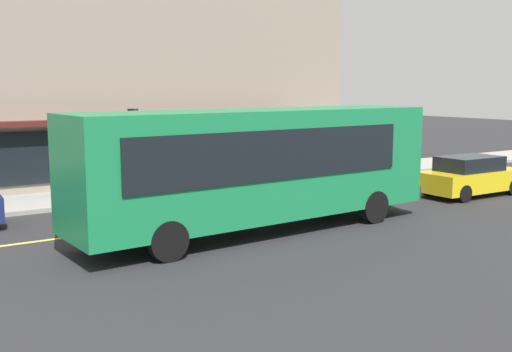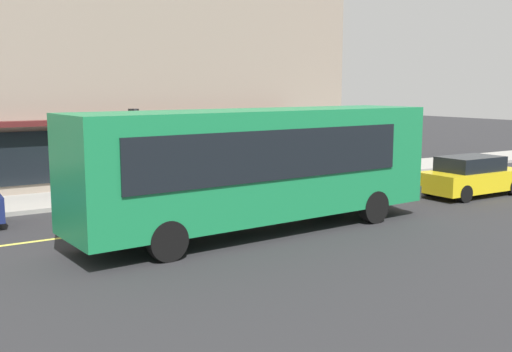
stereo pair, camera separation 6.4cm
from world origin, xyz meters
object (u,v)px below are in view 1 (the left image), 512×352
Objects in this scene: bus at (260,163)px; pedestrian_by_curb at (231,162)px; car_yellow at (471,176)px; traffic_light at (134,131)px.

bus is 6.68× the size of pedestrian_by_curb.
car_yellow is 9.31m from pedestrian_by_curb.
bus is 10.09m from car_yellow.
traffic_light is (-1.18, 6.61, 0.55)m from bus.
traffic_light is at bearing 100.11° from bus.
pedestrian_by_curb is (-7.22, 5.86, 0.42)m from car_yellow.
bus is 6.73m from traffic_light.
traffic_light reaches higher than pedestrian_by_curb.
pedestrian_by_curb is at bearing 66.62° from bus.
bus is 3.52× the size of traffic_light.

